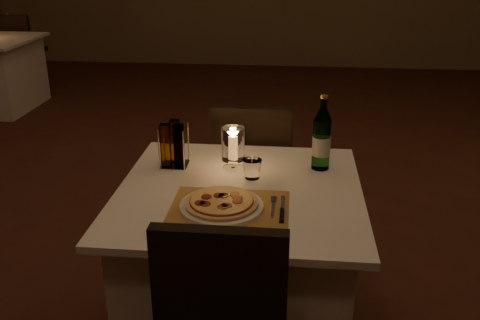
# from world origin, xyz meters

# --- Properties ---
(floor) EXTENTS (8.00, 10.00, 0.02)m
(floor) POSITION_xyz_m (0.00, 0.00, -0.01)
(floor) COLOR #4E2319
(floor) RESTS_ON ground
(main_table) EXTENTS (1.00, 1.00, 0.74)m
(main_table) POSITION_xyz_m (0.08, -0.71, 0.37)
(main_table) COLOR white
(main_table) RESTS_ON ground
(chair_far) EXTENTS (0.42, 0.42, 0.90)m
(chair_far) POSITION_xyz_m (0.08, 0.01, 0.55)
(chair_far) COLOR black
(chair_far) RESTS_ON ground
(placemat) EXTENTS (0.45, 0.34, 0.00)m
(placemat) POSITION_xyz_m (0.06, -0.89, 0.74)
(placemat) COLOR #A67839
(placemat) RESTS_ON main_table
(plate) EXTENTS (0.32, 0.32, 0.01)m
(plate) POSITION_xyz_m (0.03, -0.89, 0.75)
(plate) COLOR white
(plate) RESTS_ON placemat
(pizza) EXTENTS (0.28, 0.28, 0.02)m
(pizza) POSITION_xyz_m (0.03, -0.89, 0.77)
(pizza) COLOR #D8B77F
(pizza) RESTS_ON plate
(fork) EXTENTS (0.02, 0.18, 0.00)m
(fork) POSITION_xyz_m (0.22, -0.85, 0.75)
(fork) COLOR silver
(fork) RESTS_ON placemat
(knife) EXTENTS (0.02, 0.22, 0.01)m
(knife) POSITION_xyz_m (0.26, -0.91, 0.75)
(knife) COLOR black
(knife) RESTS_ON placemat
(tumbler) EXTENTS (0.08, 0.08, 0.08)m
(tumbler) POSITION_xyz_m (0.12, -0.59, 0.78)
(tumbler) COLOR white
(tumbler) RESTS_ON main_table
(water_bottle) EXTENTS (0.08, 0.08, 0.34)m
(water_bottle) POSITION_xyz_m (0.41, -0.45, 0.88)
(water_bottle) COLOR #549C5C
(water_bottle) RESTS_ON main_table
(hurricane_candle) EXTENTS (0.10, 0.10, 0.20)m
(hurricane_candle) POSITION_xyz_m (0.03, -0.51, 0.85)
(hurricane_candle) COLOR white
(hurricane_candle) RESTS_ON main_table
(cruet_caddy) EXTENTS (0.12, 0.12, 0.21)m
(cruet_caddy) POSITION_xyz_m (-0.24, -0.50, 0.84)
(cruet_caddy) COLOR white
(cruet_caddy) RESTS_ON main_table
(neighbor_chair_lb) EXTENTS (0.42, 0.42, 0.90)m
(neighbor_chair_lb) POSITION_xyz_m (-2.93, 3.31, 0.55)
(neighbor_chair_lb) COLOR black
(neighbor_chair_lb) RESTS_ON ground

